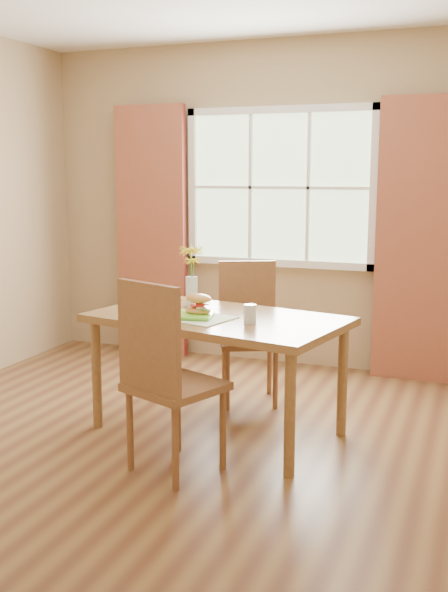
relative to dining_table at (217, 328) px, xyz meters
name	(u,v)px	position (x,y,z in m)	size (l,w,h in m)	color
room	(189,220)	(-0.11, -0.18, 0.68)	(4.24, 3.84, 2.74)	brown
window	(279,188)	(-0.11, 1.70, 0.83)	(1.62, 0.06, 1.32)	#A1BF90
curtain_left	(151,232)	(-1.26, 1.60, 0.43)	(0.65, 0.08, 2.20)	maroon
curtain_right	(419,242)	(1.04, 1.60, 0.43)	(0.65, 0.08, 2.20)	maroon
dining_table	(217,328)	(0.00, 0.00, 0.00)	(1.68, 1.16, 0.75)	brown
chair_near	(163,371)	(-0.03, -0.71, -0.09)	(0.58, 0.58, 1.07)	brown
chair_far	(248,325)	(-0.04, 0.70, -0.13)	(0.55, 0.55, 1.00)	brown
placemat	(194,317)	(-0.11, -0.11, 0.08)	(0.45, 0.33, 0.01)	silver
plate	(194,316)	(-0.11, -0.12, 0.09)	(0.23, 0.23, 0.01)	#76E138
croissant_sandwich	(199,304)	(-0.09, -0.08, 0.16)	(0.19, 0.14, 0.13)	#DD944B
water_glass	(250,314)	(0.26, -0.13, 0.13)	(0.07, 0.07, 0.11)	silver
flower_vase	(192,270)	(-0.27, 0.23, 0.32)	(0.16, 0.16, 0.40)	silver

